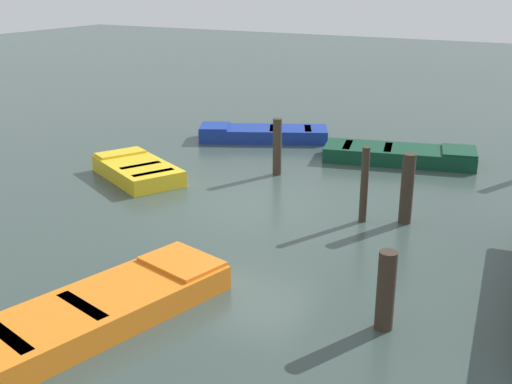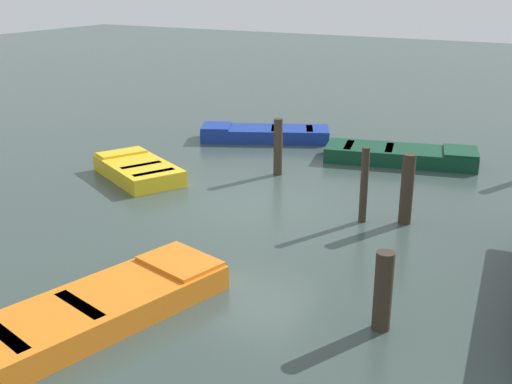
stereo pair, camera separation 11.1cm
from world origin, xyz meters
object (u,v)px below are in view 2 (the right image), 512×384
(rowboat_blue, at_px, (264,133))
(mooring_piling_far_right, at_px, (278,147))
(rowboat_dark_green, at_px, (402,155))
(mooring_piling_mid_right, at_px, (364,185))
(rowboat_orange, at_px, (101,307))
(mooring_piling_near_left, at_px, (407,189))
(rowboat_yellow, at_px, (138,170))
(mooring_piling_mid_left, at_px, (383,291))

(rowboat_blue, bearing_deg, mooring_piling_far_right, 98.20)
(rowboat_dark_green, xyz_separation_m, mooring_piling_mid_right, (4.73, 0.54, 0.59))
(rowboat_blue, bearing_deg, rowboat_orange, 79.74)
(mooring_piling_far_right, relative_size, mooring_piling_near_left, 0.99)
(rowboat_orange, bearing_deg, rowboat_yellow, 48.78)
(rowboat_dark_green, xyz_separation_m, mooring_piling_mid_left, (8.63, 2.21, 0.40))
(rowboat_dark_green, height_order, mooring_piling_mid_left, mooring_piling_mid_left)
(rowboat_blue, xyz_separation_m, rowboat_yellow, (4.94, -1.03, 0.00))
(rowboat_yellow, height_order, mooring_piling_near_left, mooring_piling_near_left)
(mooring_piling_mid_right, bearing_deg, rowboat_dark_green, -173.44)
(rowboat_yellow, height_order, mooring_piling_far_right, mooring_piling_far_right)
(rowboat_yellow, xyz_separation_m, mooring_piling_near_left, (-0.23, 6.86, 0.53))
(mooring_piling_far_right, distance_m, mooring_piling_mid_right, 3.68)
(mooring_piling_far_right, height_order, mooring_piling_mid_right, mooring_piling_mid_right)
(mooring_piling_mid_left, height_order, mooring_piling_near_left, mooring_piling_near_left)
(rowboat_dark_green, xyz_separation_m, rowboat_orange, (10.40, -1.56, -0.00))
(rowboat_orange, bearing_deg, mooring_piling_mid_right, -5.83)
(mooring_piling_near_left, xyz_separation_m, mooring_piling_mid_right, (0.34, -0.81, 0.06))
(mooring_piling_mid_right, bearing_deg, mooring_piling_far_right, -124.35)
(mooring_piling_near_left, bearing_deg, rowboat_blue, -128.95)
(rowboat_dark_green, distance_m, rowboat_orange, 10.52)
(rowboat_dark_green, relative_size, mooring_piling_mid_left, 3.48)
(mooring_piling_mid_right, bearing_deg, mooring_piling_mid_left, 23.18)
(rowboat_blue, distance_m, rowboat_orange, 11.12)
(mooring_piling_far_right, bearing_deg, rowboat_yellow, -56.83)
(rowboat_blue, relative_size, mooring_piling_near_left, 2.73)
(rowboat_orange, height_order, mooring_piling_near_left, mooring_piling_near_left)
(rowboat_yellow, xyz_separation_m, mooring_piling_far_right, (-1.97, 3.01, 0.52))
(rowboat_dark_green, distance_m, mooring_piling_far_right, 3.68)
(rowboat_yellow, bearing_deg, mooring_piling_far_right, -119.62)
(mooring_piling_far_right, bearing_deg, rowboat_blue, -146.32)
(mooring_piling_mid_left, bearing_deg, rowboat_dark_green, -165.61)
(rowboat_orange, height_order, mooring_piling_far_right, mooring_piling_far_right)
(mooring_piling_mid_left, xyz_separation_m, mooring_piling_near_left, (-4.24, -0.86, 0.13))
(mooring_piling_near_left, bearing_deg, mooring_piling_far_right, -114.31)
(rowboat_dark_green, xyz_separation_m, mooring_piling_far_right, (2.65, -2.50, 0.52))
(rowboat_orange, distance_m, mooring_piling_mid_left, 4.19)
(rowboat_yellow, bearing_deg, mooring_piling_near_left, -150.89)
(rowboat_dark_green, distance_m, rowboat_blue, 4.49)
(mooring_piling_far_right, bearing_deg, mooring_piling_near_left, 65.69)
(mooring_piling_mid_right, bearing_deg, rowboat_blue, -135.17)
(rowboat_dark_green, height_order, mooring_piling_far_right, mooring_piling_far_right)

